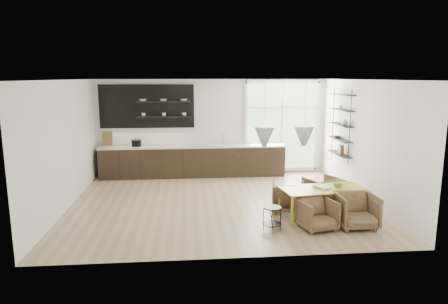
% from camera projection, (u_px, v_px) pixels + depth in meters
% --- Properties ---
extents(room, '(7.02, 6.01, 2.91)m').
position_uv_depth(room, '(239.00, 135.00, 10.42)').
color(room, tan).
rests_on(room, ground).
extents(kitchen_run, '(5.54, 0.69, 2.75)m').
position_uv_depth(kitchen_run, '(190.00, 157.00, 12.02)').
color(kitchen_run, black).
rests_on(kitchen_run, ground).
extents(right_shelving, '(0.26, 1.22, 1.90)m').
position_uv_depth(right_shelving, '(341.00, 127.00, 10.70)').
color(right_shelving, black).
rests_on(right_shelving, ground).
extents(dining_table, '(1.87, 1.03, 0.65)m').
position_uv_depth(dining_table, '(323.00, 190.00, 8.44)').
color(dining_table, gold).
rests_on(dining_table, ground).
extents(armchair_back_left, '(0.84, 0.86, 0.66)m').
position_uv_depth(armchair_back_left, '(288.00, 197.00, 8.91)').
color(armchair_back_left, brown).
rests_on(armchair_back_left, ground).
extents(armchair_back_right, '(0.95, 0.96, 0.68)m').
position_uv_depth(armchair_back_right, '(323.00, 191.00, 9.29)').
color(armchair_back_right, brown).
rests_on(armchair_back_right, ground).
extents(armchair_front_left, '(0.78, 0.80, 0.61)m').
position_uv_depth(armchair_front_left, '(317.00, 215.00, 7.83)').
color(armchair_front_left, brown).
rests_on(armchair_front_left, ground).
extents(armchair_front_right, '(0.74, 0.76, 0.69)m').
position_uv_depth(armchair_front_right, '(356.00, 211.00, 7.93)').
color(armchair_front_right, brown).
rests_on(armchair_front_right, ground).
extents(wire_stool, '(0.38, 0.38, 0.48)m').
position_uv_depth(wire_stool, '(272.00, 215.00, 7.78)').
color(wire_stool, black).
rests_on(wire_stool, ground).
extents(table_book, '(0.37, 0.42, 0.03)m').
position_uv_depth(table_book, '(318.00, 188.00, 8.40)').
color(table_book, white).
rests_on(table_book, dining_table).
extents(table_bowl, '(0.20, 0.20, 0.06)m').
position_uv_depth(table_bowl, '(338.00, 185.00, 8.53)').
color(table_bowl, '#528958').
rests_on(table_bowl, dining_table).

